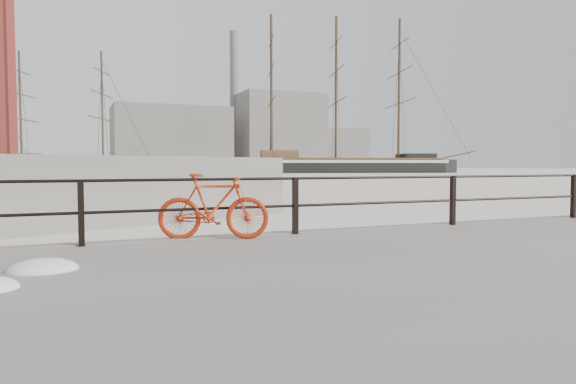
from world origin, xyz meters
name	(u,v)px	position (x,y,z in m)	size (l,w,h in m)	color
ground	(447,241)	(0.00, 0.00, 0.00)	(400.00, 400.00, 0.00)	white
guardrail	(453,200)	(0.00, -0.15, 0.85)	(28.00, 0.10, 1.00)	black
bicycle	(213,207)	(-5.00, -0.25, 0.89)	(1.78, 0.27, 1.08)	#A9260B
barque_black	(336,173)	(43.00, 84.01, 0.00)	(57.88, 18.94, 32.90)	black
schooner_mid	(63,175)	(-8.02, 83.63, 0.00)	(29.32, 12.40, 21.05)	silver
industrial_west	(171,139)	(20.00, 140.00, 9.00)	(32.00, 18.00, 18.00)	gray
industrial_mid	(278,133)	(55.00, 145.00, 12.00)	(26.00, 20.00, 24.00)	gray
industrial_east	(334,150)	(78.00, 150.00, 7.00)	(20.00, 16.00, 14.00)	gray
smokestack	(234,101)	(42.00, 150.00, 22.00)	(2.80, 2.80, 44.00)	gray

